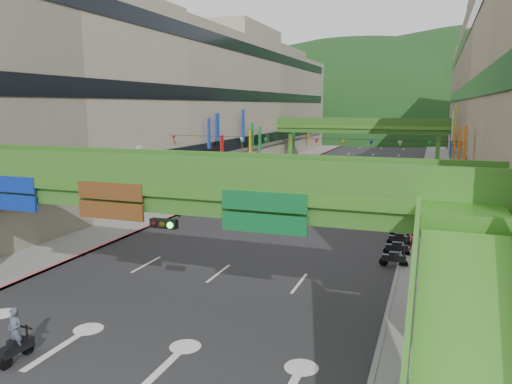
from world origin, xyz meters
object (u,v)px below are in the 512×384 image
scooter_rider_near (16,337)px  overpass_near (170,202)px  car_yellow (352,181)px  pedestrian_red (415,239)px  car_silver (285,185)px  scooter_rider_mid (331,193)px

scooter_rider_near → overpass_near: bearing=49.0°
car_yellow → pedestrian_red: size_ratio=2.07×
car_silver → pedestrian_red: bearing=-61.3°
scooter_rider_near → car_yellow: scooter_rider_near is taller
overpass_near → scooter_rider_near: overpass_near is taller
scooter_rider_near → car_yellow: (5.03, 42.81, -0.30)m
scooter_rider_mid → pedestrian_red: scooter_rider_mid is taller
scooter_rider_near → car_yellow: size_ratio=0.54×
overpass_near → pedestrian_red: size_ratio=15.69×
overpass_near → car_yellow: (1.22, 38.43, -4.58)m
scooter_rider_mid → pedestrian_red: bearing=-59.9°
car_yellow → pedestrian_red: (7.65, -24.22, 0.26)m
scooter_rider_near → car_silver: (-0.99, 36.87, -0.18)m
scooter_rider_near → car_yellow: bearing=83.3°
pedestrian_red → car_silver: bearing=130.2°
scooter_rider_near → pedestrian_red: size_ratio=1.13×
scooter_rider_near → car_silver: size_ratio=0.44×
scooter_rider_mid → pedestrian_red: (7.99, -13.76, -0.06)m
car_yellow → pedestrian_red: pedestrian_red is taller
overpass_near → pedestrian_red: overpass_near is taller
scooter_rider_mid → scooter_rider_near: bearing=-98.2°
scooter_rider_mid → car_yellow: bearing=88.1°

